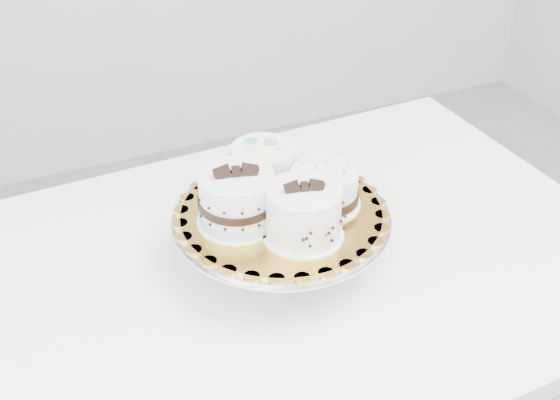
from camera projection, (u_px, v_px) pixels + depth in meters
name	position (u px, v px, depth m)	size (l,w,h in m)	color
table	(280.00, 303.00, 1.15)	(1.15, 0.79, 0.75)	white
cake_stand	(281.00, 229.00, 1.07)	(0.33, 0.33, 0.09)	gray
cake_board	(281.00, 213.00, 1.05)	(0.30, 0.30, 0.00)	#C47F29
cake_swirl	(303.00, 214.00, 0.98)	(0.13, 0.13, 0.09)	white
cake_banded	(237.00, 201.00, 1.01)	(0.13, 0.13, 0.10)	white
cake_dots	(263.00, 168.00, 1.08)	(0.12, 0.12, 0.07)	white
cake_ribbon	(325.00, 189.00, 1.05)	(0.13, 0.13, 0.06)	white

